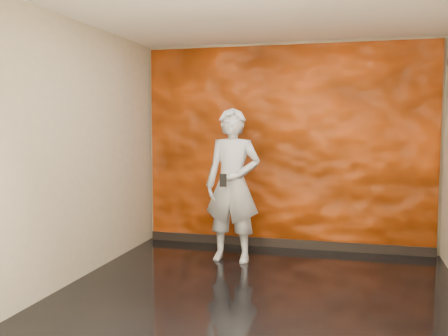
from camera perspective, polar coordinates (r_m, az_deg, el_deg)
room at (r=4.91m, az=4.06°, el=1.57°), size 4.02×4.02×2.81m
feature_wall at (r=6.85m, az=7.11°, el=2.35°), size 3.90×0.06×2.75m
baseboard at (r=6.99m, az=6.94°, el=-8.53°), size 3.90×0.04×0.12m
man at (r=6.16m, az=1.00°, el=-1.97°), size 0.71×0.49×1.89m
phone at (r=5.87m, az=-0.10°, el=-1.42°), size 0.09×0.03×0.16m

